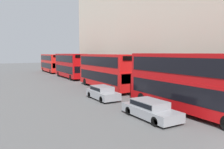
{
  "coord_description": "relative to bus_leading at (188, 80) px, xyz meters",
  "views": [
    {
      "loc": [
        -11.58,
        -6.26,
        4.6
      ],
      "look_at": [
        0.48,
        14.79,
        2.19
      ],
      "focal_mm": 35.0,
      "sensor_mm": 36.0,
      "label": 1
    }
  ],
  "objects": [
    {
      "name": "bus_leading",
      "position": [
        0.0,
        0.0,
        0.0
      ],
      "size": [
        2.59,
        11.42,
        4.56
      ],
      "color": "#B20C0F",
      "rests_on": "ground"
    },
    {
      "name": "bus_second_in_queue",
      "position": [
        -0.0,
        13.28,
        -0.07
      ],
      "size": [
        2.59,
        11.13,
        4.43
      ],
      "color": "red",
      "rests_on": "ground"
    },
    {
      "name": "bus_third_in_queue",
      "position": [
        -0.0,
        27.03,
        -0.06
      ],
      "size": [
        2.59,
        10.45,
        4.44
      ],
      "color": "#B20C0F",
      "rests_on": "ground"
    },
    {
      "name": "bus_trailing",
      "position": [
        -0.0,
        40.57,
        -0.16
      ],
      "size": [
        2.59,
        10.61,
        4.25
      ],
      "color": "red",
      "rests_on": "ground"
    },
    {
      "name": "car_dark_sedan",
      "position": [
        -3.4,
        0.27,
        -1.82
      ],
      "size": [
        1.85,
        4.61,
        1.29
      ],
      "color": "gray",
      "rests_on": "ground"
    },
    {
      "name": "car_hatchback",
      "position": [
        -3.4,
        7.57,
        -1.8
      ],
      "size": [
        1.77,
        4.21,
        1.32
      ],
      "color": "gray",
      "rests_on": "ground"
    }
  ]
}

